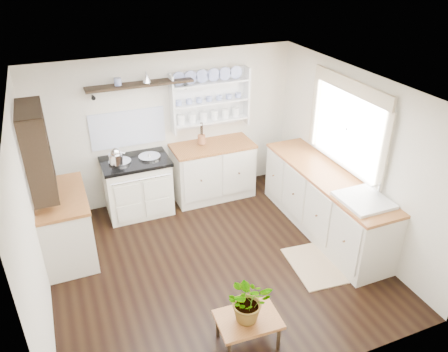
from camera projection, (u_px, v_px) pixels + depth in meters
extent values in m
cube|color=black|center=(214.00, 262.00, 5.67)|extent=(4.00, 3.80, 0.01)
cube|color=beige|center=(169.00, 128.00, 6.67)|extent=(4.00, 0.02, 2.30)
cube|color=beige|center=(354.00, 157.00, 5.79)|extent=(0.02, 3.80, 2.30)
cube|color=beige|center=(31.00, 222.00, 4.45)|extent=(0.02, 3.80, 2.30)
cube|color=white|center=(212.00, 90.00, 4.57)|extent=(4.00, 3.80, 0.01)
cube|color=white|center=(348.00, 129.00, 5.73)|extent=(0.04, 1.40, 1.00)
cube|color=white|center=(347.00, 129.00, 5.73)|extent=(0.02, 1.50, 1.10)
cube|color=beige|center=(351.00, 86.00, 5.44)|extent=(0.04, 1.55, 0.18)
cube|color=white|center=(138.00, 188.00, 6.55)|extent=(0.94, 0.61, 0.83)
cube|color=black|center=(135.00, 162.00, 6.34)|extent=(0.98, 0.65, 0.05)
cylinder|color=silver|center=(120.00, 162.00, 6.24)|extent=(0.32, 0.32, 0.03)
cylinder|color=silver|center=(149.00, 157.00, 6.39)|extent=(0.32, 0.32, 0.03)
cylinder|color=silver|center=(141.00, 179.00, 6.11)|extent=(0.85, 0.02, 0.02)
cube|color=beige|center=(213.00, 171.00, 6.96)|extent=(1.25, 0.60, 0.88)
cube|color=brown|center=(212.00, 146.00, 6.75)|extent=(1.27, 0.63, 0.04)
cube|color=beige|center=(324.00, 203.00, 6.11)|extent=(0.60, 2.40, 0.88)
cube|color=brown|center=(328.00, 176.00, 5.90)|extent=(0.62, 2.43, 0.04)
cube|color=white|center=(362.00, 208.00, 5.33)|extent=(0.55, 0.60, 0.28)
cylinder|color=silver|center=(378.00, 191.00, 5.30)|extent=(0.02, 0.02, 0.22)
cube|color=beige|center=(66.00, 226.00, 5.63)|extent=(0.60, 1.10, 0.88)
cube|color=brown|center=(60.00, 197.00, 5.42)|extent=(0.62, 1.13, 0.04)
cube|color=white|center=(208.00, 98.00, 6.68)|extent=(1.20, 0.03, 0.90)
cube|color=white|center=(210.00, 100.00, 6.60)|extent=(1.20, 0.22, 0.02)
cylinder|color=navy|center=(210.00, 83.00, 6.48)|extent=(0.20, 0.02, 0.20)
cube|color=black|center=(140.00, 84.00, 6.06)|extent=(1.50, 0.24, 0.04)
cone|color=black|center=(93.00, 96.00, 5.95)|extent=(0.06, 0.20, 0.06)
cone|color=black|center=(183.00, 85.00, 6.39)|extent=(0.06, 0.20, 0.06)
cube|color=black|center=(37.00, 150.00, 5.05)|extent=(0.28, 0.80, 1.05)
cylinder|color=brown|center=(202.00, 139.00, 6.72)|extent=(0.12, 0.12, 0.14)
cube|color=brown|center=(248.00, 320.00, 4.39)|extent=(0.65, 0.48, 0.04)
cylinder|color=black|center=(229.00, 352.00, 4.25)|extent=(0.04, 0.04, 0.30)
cylinder|color=black|center=(218.00, 326.00, 4.54)|extent=(0.04, 0.04, 0.30)
cylinder|color=black|center=(279.00, 338.00, 4.40)|extent=(0.04, 0.04, 0.30)
cylinder|color=black|center=(264.00, 313.00, 4.70)|extent=(0.04, 0.04, 0.30)
imported|color=#3F7233|center=(249.00, 300.00, 4.27)|extent=(0.50, 0.46, 0.49)
cube|color=olive|center=(313.00, 265.00, 5.60)|extent=(0.63, 0.90, 0.02)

